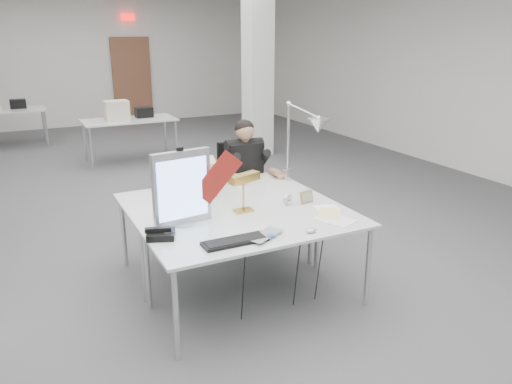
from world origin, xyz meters
TOP-DOWN VIEW (x-y plane):
  - room_shell at (0.04, 0.13)m, footprint 10.04×14.04m
  - desk_main at (0.00, -2.50)m, footprint 1.80×0.90m
  - desk_second at (0.00, -1.60)m, footprint 1.80×0.90m
  - bg_desk_a at (0.20, 3.00)m, footprint 1.60×0.80m
  - bg_desk_b at (-1.80, 5.20)m, footprint 1.60×0.80m
  - office_chair at (0.58, -0.98)m, footprint 0.54×0.54m
  - seated_person at (0.58, -1.03)m, footprint 0.51×0.62m
  - monitor at (-0.54, -2.20)m, footprint 0.50×0.11m
  - pennant at (-0.24, -2.24)m, footprint 0.41×0.11m
  - keyboard at (-0.32, -2.74)m, footprint 0.50×0.17m
  - laptop at (-0.05, -2.79)m, footprint 0.39×0.35m
  - mouse at (0.30, -2.83)m, footprint 0.10×0.07m
  - bankers_lamp at (0.03, -2.16)m, footprint 0.35×0.23m
  - desk_phone at (-0.78, -2.40)m, footprint 0.26×0.25m
  - picture_frame_left at (-0.64, -2.12)m, footprint 0.13×0.04m
  - picture_frame_right at (0.64, -2.21)m, footprint 0.15×0.06m
  - desk_clock at (0.46, -2.18)m, footprint 0.10×0.06m
  - paper_stack_a at (0.62, -2.69)m, footprint 0.32×0.37m
  - paper_stack_b at (0.66, -2.55)m, footprint 0.32×0.32m
  - paper_stack_c at (0.73, -2.40)m, footprint 0.24×0.19m
  - beige_monitor at (-0.15, -1.49)m, footprint 0.43×0.41m
  - architect_lamp at (0.85, -1.74)m, footprint 0.43×0.70m

SIDE VIEW (x-z plane):
  - office_chair at x=0.58m, z-range 0.00..1.03m
  - desk_main at x=0.00m, z-range 0.73..0.75m
  - desk_second at x=0.00m, z-range 0.73..0.75m
  - bg_desk_a at x=0.20m, z-range 0.73..0.75m
  - bg_desk_b at x=-1.80m, z-range 0.73..0.75m
  - paper_stack_c at x=0.73m, z-range 0.76..0.76m
  - paper_stack_a at x=0.62m, z-range 0.76..0.76m
  - paper_stack_b at x=0.66m, z-range 0.76..0.76m
  - keyboard at x=-0.32m, z-range 0.76..0.78m
  - laptop at x=-0.05m, z-range 0.76..0.78m
  - mouse at x=0.30m, z-range 0.76..0.79m
  - desk_phone at x=-0.78m, z-range 0.76..0.81m
  - desk_clock at x=0.46m, z-range 0.76..0.85m
  - picture_frame_left at x=-0.64m, z-range 0.75..0.86m
  - picture_frame_right at x=0.64m, z-range 0.75..0.87m
  - seated_person at x=0.58m, z-range 0.45..1.35m
  - beige_monitor at x=-0.15m, z-range 0.75..1.09m
  - bankers_lamp at x=0.03m, z-range 0.76..1.12m
  - monitor at x=-0.54m, z-range 0.75..1.37m
  - pennant at x=-0.24m, z-range 0.90..1.35m
  - architect_lamp at x=0.85m, z-range 0.75..1.61m
  - room_shell at x=0.04m, z-range 0.07..3.31m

